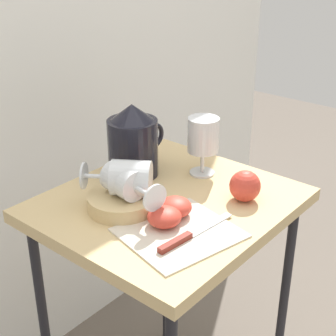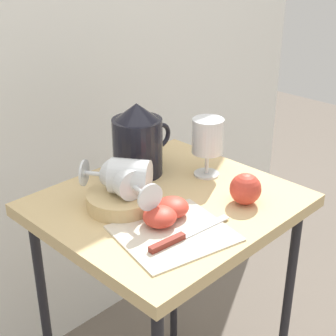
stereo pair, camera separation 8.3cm
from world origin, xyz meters
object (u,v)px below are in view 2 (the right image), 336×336
at_px(table, 168,227).
at_px(apple_half_right, 172,207).
at_px(wine_glass_tipped_far, 128,176).
at_px(apple_whole, 245,189).
at_px(wine_glass_tipped_near, 124,180).
at_px(pitcher, 138,145).
at_px(knife, 179,238).
at_px(basket_tray, 122,200).
at_px(wine_glass_upright, 208,139).
at_px(apple_half_left, 160,217).

xyz_separation_m(table, apple_half_right, (-0.05, -0.06, 0.10)).
relative_size(wine_glass_tipped_far, apple_whole, 2.27).
height_order(wine_glass_tipped_near, wine_glass_tipped_far, wine_glass_tipped_far).
bearing_deg(wine_glass_tipped_far, table, -25.00).
distance_m(wine_glass_tipped_far, apple_half_right, 0.12).
bearing_deg(wine_glass_tipped_far, pitcher, 40.80).
height_order(apple_whole, knife, apple_whole).
xyz_separation_m(basket_tray, wine_glass_upright, (0.26, -0.03, 0.08)).
height_order(basket_tray, pitcher, pitcher).
height_order(pitcher, apple_whole, pitcher).
bearing_deg(knife, apple_half_left, 79.51).
relative_size(apple_half_left, apple_half_right, 1.00).
bearing_deg(wine_glass_upright, pitcher, 130.54).
height_order(table, wine_glass_tipped_near, wine_glass_tipped_near).
height_order(apple_half_left, apple_half_right, same).
bearing_deg(wine_glass_upright, apple_half_right, -158.41).
bearing_deg(apple_half_right, basket_tray, 113.38).
height_order(wine_glass_tipped_far, knife, wine_glass_tipped_far).
height_order(table, pitcher, pitcher).
xyz_separation_m(pitcher, knife, (-0.16, -0.29, -0.07)).
bearing_deg(table, knife, -128.03).
height_order(pitcher, apple_half_left, pitcher).
bearing_deg(apple_half_right, pitcher, 65.78).
bearing_deg(apple_half_right, apple_half_left, -168.90).
relative_size(apple_half_right, knife, 0.34).
relative_size(table, apple_half_left, 10.05).
height_order(apple_half_left, apple_whole, apple_whole).
xyz_separation_m(wine_glass_tipped_near, wine_glass_tipped_far, (0.01, -0.00, 0.00)).
xyz_separation_m(apple_half_left, knife, (-0.01, -0.07, -0.02)).
distance_m(table, pitcher, 0.22).
bearing_deg(wine_glass_tipped_near, wine_glass_upright, -4.24).
distance_m(basket_tray, apple_whole, 0.28).
bearing_deg(basket_tray, apple_half_left, -89.39).
bearing_deg(apple_half_left, wine_glass_tipped_far, 84.13).
xyz_separation_m(wine_glass_tipped_far, apple_whole, (0.20, -0.18, -0.04)).
distance_m(basket_tray, pitcher, 0.19).
height_order(apple_half_right, apple_whole, apple_whole).
height_order(table, apple_half_left, apple_half_left).
distance_m(table, apple_whole, 0.21).
relative_size(wine_glass_upright, wine_glass_tipped_far, 0.91).
height_order(table, apple_half_right, apple_half_right).
bearing_deg(apple_whole, table, 129.16).
relative_size(wine_glass_tipped_far, apple_half_right, 2.27).
xyz_separation_m(pitcher, wine_glass_tipped_far, (-0.13, -0.11, -0.00)).
distance_m(pitcher, apple_half_left, 0.27).
bearing_deg(apple_half_left, apple_half_right, 11.10).
bearing_deg(knife, apple_half_right, 52.39).
relative_size(basket_tray, wine_glass_tipped_far, 0.96).
xyz_separation_m(wine_glass_upright, wine_glass_tipped_near, (-0.26, 0.02, -0.03)).
bearing_deg(wine_glass_upright, wine_glass_tipped_far, 175.80).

